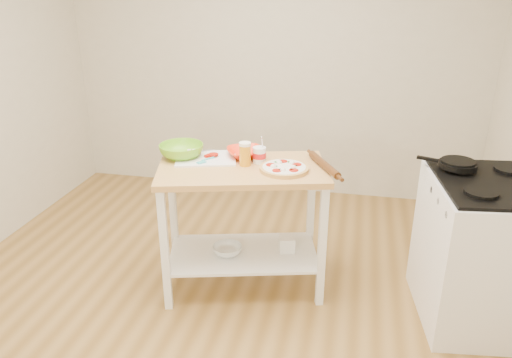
{
  "coord_description": "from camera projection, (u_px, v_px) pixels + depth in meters",
  "views": [
    {
      "loc": [
        0.83,
        -2.46,
        2.07
      ],
      "look_at": [
        0.21,
        0.49,
        0.82
      ],
      "focal_mm": 35.0,
      "sensor_mm": 36.0,
      "label": 1
    }
  ],
  "objects": [
    {
      "name": "skillet",
      "position": [
        457.0,
        164.0,
        3.09
      ],
      "size": [
        0.36,
        0.23,
        0.03
      ],
      "rotation": [
        0.0,
        0.0,
        -0.36
      ],
      "color": "black",
      "rests_on": "gas_stove"
    },
    {
      "name": "cutting_board",
      "position": [
        206.0,
        158.0,
        3.39
      ],
      "size": [
        0.46,
        0.39,
        0.04
      ],
      "rotation": [
        0.0,
        0.0,
        0.27
      ],
      "color": "white",
      "rests_on": "prep_island"
    },
    {
      "name": "beer_pint",
      "position": [
        245.0,
        154.0,
        3.25
      ],
      "size": [
        0.08,
        0.08,
        0.16
      ],
      "color": "orange",
      "rests_on": "prep_island"
    },
    {
      "name": "spatula",
      "position": [
        205.0,
        160.0,
        3.32
      ],
      "size": [
        0.09,
        0.15,
        0.01
      ],
      "rotation": [
        0.0,
        0.0,
        0.88
      ],
      "color": "#37B3B8",
      "rests_on": "cutting_board"
    },
    {
      "name": "knife",
      "position": [
        191.0,
        153.0,
        3.46
      ],
      "size": [
        0.23,
        0.18,
        0.01
      ],
      "rotation": [
        0.0,
        0.0,
        0.59
      ],
      "color": "silver",
      "rests_on": "cutting_board"
    },
    {
      "name": "yogurt_tub",
      "position": [
        259.0,
        155.0,
        3.31
      ],
      "size": [
        0.09,
        0.09,
        0.19
      ],
      "color": "white",
      "rests_on": "prep_island"
    },
    {
      "name": "green_bowl",
      "position": [
        181.0,
        151.0,
        3.4
      ],
      "size": [
        0.4,
        0.4,
        0.09
      ],
      "primitive_type": "imported",
      "rotation": [
        0.0,
        0.0,
        0.44
      ],
      "color": "#6CB51E",
      "rests_on": "prep_island"
    },
    {
      "name": "shelf_glass_bowl",
      "position": [
        227.0,
        250.0,
        3.46
      ],
      "size": [
        0.27,
        0.27,
        0.06
      ],
      "primitive_type": "imported",
      "rotation": [
        0.0,
        0.0,
        0.42
      ],
      "color": "silver",
      "rests_on": "prep_island"
    },
    {
      "name": "room_shell",
      "position": [
        199.0,
        119.0,
        2.66
      ],
      "size": [
        4.04,
        4.54,
        2.74
      ],
      "color": "olive",
      "rests_on": "ground"
    },
    {
      "name": "prep_island",
      "position": [
        243.0,
        202.0,
        3.35
      ],
      "size": [
        1.21,
        0.85,
        0.9
      ],
      "rotation": [
        0.0,
        0.0,
        0.25
      ],
      "color": "tan",
      "rests_on": "ground"
    },
    {
      "name": "orange_bowl",
      "position": [
        245.0,
        153.0,
        3.42
      ],
      "size": [
        0.33,
        0.33,
        0.06
      ],
      "primitive_type": "imported",
      "rotation": [
        0.0,
        0.0,
        0.46
      ],
      "color": "#FF3614",
      "rests_on": "prep_island"
    },
    {
      "name": "pizza",
      "position": [
        284.0,
        168.0,
        3.19
      ],
      "size": [
        0.32,
        0.32,
        0.05
      ],
      "rotation": [
        0.0,
        0.0,
        0.3
      ],
      "color": "tan",
      "rests_on": "prep_island"
    },
    {
      "name": "gas_stove",
      "position": [
        483.0,
        251.0,
        3.1
      ],
      "size": [
        0.77,
        0.87,
        1.11
      ],
      "rotation": [
        0.0,
        0.0,
        0.12
      ],
      "color": "white",
      "rests_on": "ground"
    },
    {
      "name": "rolling_pin",
      "position": [
        324.0,
        165.0,
        3.22
      ],
      "size": [
        0.24,
        0.39,
        0.05
      ],
      "primitive_type": "cylinder",
      "rotation": [
        1.57,
        0.0,
        0.49
      ],
      "color": "#4F2C12",
      "rests_on": "prep_island"
    },
    {
      "name": "shelf_bin",
      "position": [
        287.0,
        244.0,
        3.5
      ],
      "size": [
        0.13,
        0.13,
        0.11
      ],
      "primitive_type": "cube",
      "rotation": [
        0.0,
        0.0,
        0.25
      ],
      "color": "white",
      "rests_on": "prep_island"
    }
  ]
}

